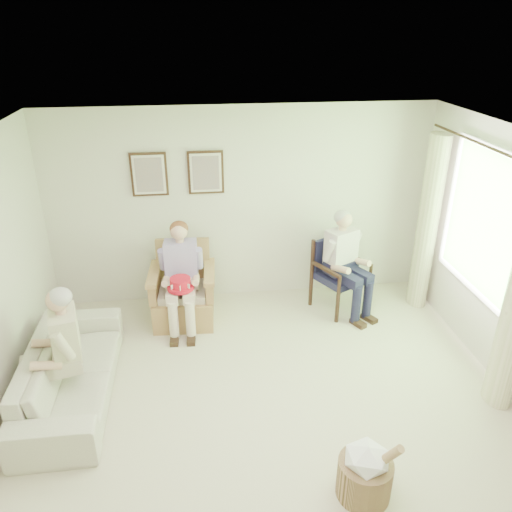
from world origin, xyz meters
The scene contains 15 objects.
floor centered at (0.00, 0.00, 0.00)m, with size 5.50×5.50×0.00m, color beige.
back_wall centered at (0.00, 2.75, 1.30)m, with size 5.00×0.04×2.60m, color silver.
ceiling centered at (0.00, 0.00, 2.60)m, with size 5.00×5.50×0.02m, color white.
window centered at (2.46, 1.20, 1.58)m, with size 0.13×2.50×1.63m.
curtain_right centered at (2.33, 2.18, 1.15)m, with size 0.34×0.34×2.30m, color beige.
framed_print_left centered at (-1.15, 2.71, 1.78)m, with size 0.45×0.05×0.55m.
framed_print_right centered at (-0.45, 2.71, 1.78)m, with size 0.45×0.05×0.55m.
wicker_armchair centered at (-0.82, 2.18, 0.31)m, with size 0.78×0.77×0.99m.
wood_armchair centered at (1.24, 2.28, 0.51)m, with size 0.61×0.57×0.93m.
sofa centered at (-1.95, 0.85, 0.30)m, with size 0.79×2.03×0.59m, color beige.
person_wicker centered at (-0.82, 2.05, 0.77)m, with size 0.40×0.63×1.33m.
person_dark centered at (1.24, 2.12, 0.79)m, with size 0.40×0.63×1.35m.
person_sofa centered at (-1.95, 0.73, 0.71)m, with size 0.42×0.62×1.26m.
red_hat centered at (-0.83, 1.84, 0.68)m, with size 0.32×0.32×0.14m.
hatbox centered at (0.63, -0.69, 0.25)m, with size 0.57×0.57×0.65m.
Camera 1 is at (-0.61, -3.42, 3.52)m, focal length 35.00 mm.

